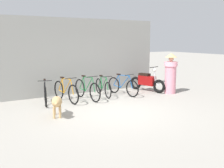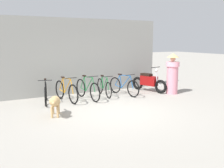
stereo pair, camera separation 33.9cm
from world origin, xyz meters
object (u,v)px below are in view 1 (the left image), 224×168
at_px(bicycle_1, 66,91).
at_px(motorcycle, 147,82).
at_px(bicycle_2, 87,90).
at_px(stray_dog, 57,102).
at_px(person_in_robes, 171,73).
at_px(bicycle_3, 103,87).
at_px(bicycle_0, 45,94).
at_px(bicycle_4, 123,86).

distance_m(bicycle_1, motorcycle, 3.70).
xyz_separation_m(bicycle_2, stray_dog, (-1.71, -1.61, 0.06)).
bearing_deg(person_in_robes, bicycle_1, 22.96).
bearing_deg(bicycle_3, bicycle_0, -81.04).
height_order(bicycle_1, bicycle_2, bicycle_2).
height_order(motorcycle, person_in_robes, person_in_robes).
distance_m(bicycle_0, stray_dog, 1.81).
distance_m(bicycle_0, bicycle_1, 0.72).
bearing_deg(bicycle_2, stray_dog, -52.42).
height_order(bicycle_2, bicycle_4, bicycle_2).
bearing_deg(stray_dog, bicycle_2, 153.77).
bearing_deg(bicycle_0, bicycle_2, 98.12).
bearing_deg(bicycle_0, person_in_robes, 94.89).
xyz_separation_m(bicycle_4, person_in_robes, (1.87, -0.72, 0.50)).
distance_m(bicycle_1, bicycle_4, 2.38).
height_order(bicycle_0, bicycle_1, bicycle_1).
height_order(bicycle_1, motorcycle, motorcycle).
xyz_separation_m(bicycle_3, bicycle_4, (0.77, -0.23, 0.01)).
bearing_deg(person_in_robes, motorcycle, -23.13).
bearing_deg(person_in_robes, stray_dog, 43.39).
xyz_separation_m(bicycle_0, motorcycle, (4.41, -0.06, 0.07)).
xyz_separation_m(bicycle_0, bicycle_3, (2.32, 0.06, -0.01)).
distance_m(bicycle_1, stray_dog, 1.92).
bearing_deg(motorcycle, bicycle_1, -105.06).
bearing_deg(bicycle_4, motorcycle, 84.34).
bearing_deg(bicycle_1, bicycle_4, 80.58).
xyz_separation_m(motorcycle, stray_dog, (-4.61, -1.74, 0.02)).
bearing_deg(person_in_robes, bicycle_2, 21.87).
bearing_deg(motorcycle, person_in_robes, 17.59).
xyz_separation_m(bicycle_0, person_in_robes, (4.96, -0.90, 0.50)).
height_order(bicycle_2, motorcycle, motorcycle).
relative_size(bicycle_0, person_in_robes, 0.96).
relative_size(bicycle_0, bicycle_3, 0.98).
xyz_separation_m(bicycle_1, bicycle_4, (2.38, -0.07, -0.01)).
height_order(stray_dog, person_in_robes, person_in_robes).
height_order(bicycle_1, bicycle_3, bicycle_1).
bearing_deg(bicycle_0, stray_dog, 8.78).
distance_m(bicycle_1, bicycle_3, 1.62).
relative_size(bicycle_2, bicycle_3, 1.09).
relative_size(bicycle_0, stray_dog, 1.47).
bearing_deg(bicycle_1, motorcycle, 83.01).
height_order(bicycle_3, stray_dog, bicycle_3).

